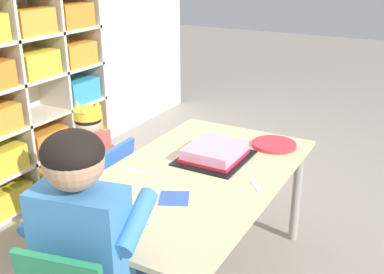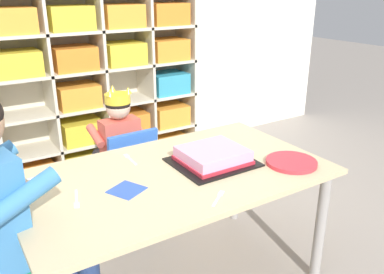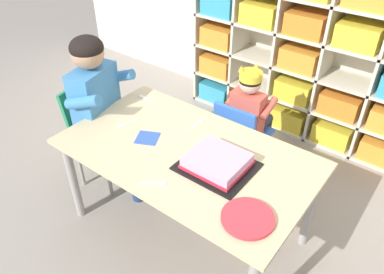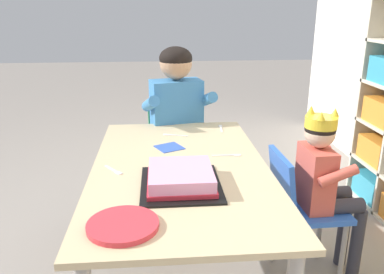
{
  "view_description": "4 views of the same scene",
  "coord_description": "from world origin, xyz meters",
  "views": [
    {
      "loc": [
        -1.65,
        -0.9,
        1.52
      ],
      "look_at": [
        0.06,
        0.04,
        0.75
      ],
      "focal_mm": 42.85,
      "sensor_mm": 36.0,
      "label": 1
    },
    {
      "loc": [
        -0.78,
        -1.38,
        1.36
      ],
      "look_at": [
        0.1,
        0.01,
        0.74
      ],
      "focal_mm": 37.96,
      "sensor_mm": 36.0,
      "label": 2
    },
    {
      "loc": [
        0.96,
        -1.21,
        1.83
      ],
      "look_at": [
        0.04,
        -0.01,
        0.71
      ],
      "focal_mm": 35.5,
      "sensor_mm": 36.0,
      "label": 3
    },
    {
      "loc": [
        1.6,
        -0.09,
        1.26
      ],
      "look_at": [
        0.15,
        0.04,
        0.78
      ],
      "focal_mm": 36.88,
      "sensor_mm": 36.0,
      "label": 4
    }
  ],
  "objects": [
    {
      "name": "ground",
      "position": [
        0.0,
        0.0,
        0.0
      ],
      "size": [
        16.0,
        16.0,
        0.0
      ],
      "primitive_type": "plane",
      "color": "gray"
    },
    {
      "name": "storage_cubby_shelf",
      "position": [
        0.05,
        1.41,
        0.63
      ],
      "size": [
        1.83,
        0.31,
        1.33
      ],
      "color": "beige",
      "rests_on": "ground"
    },
    {
      "name": "activity_table",
      "position": [
        0.0,
        0.0,
        0.53
      ],
      "size": [
        1.33,
        0.76,
        0.6
      ],
      "color": "#D1B789",
      "rests_on": "ground"
    },
    {
      "name": "classroom_chair_blue",
      "position": [
        0.01,
        0.55,
        0.38
      ],
      "size": [
        0.31,
        0.33,
        0.64
      ],
      "rotation": [
        0.0,
        0.0,
        3.17
      ],
      "color": "blue",
      "rests_on": "ground"
    },
    {
      "name": "child_with_crown",
      "position": [
        0.01,
        0.66,
        0.53
      ],
      "size": [
        0.3,
        0.31,
        0.84
      ],
      "rotation": [
        0.0,
        0.0,
        3.17
      ],
      "color": "#D15647",
      "rests_on": "ground"
    },
    {
      "name": "classroom_chair_adult_side",
      "position": [
        -0.77,
        0.01,
        0.43
      ],
      "size": [
        0.37,
        0.38,
        0.7
      ],
      "rotation": [
        0.0,
        0.0,
        1.79
      ],
      "color": "#238451",
      "rests_on": "ground"
    },
    {
      "name": "adult_helper_seated",
      "position": [
        -0.66,
        0.03,
        0.65
      ],
      "size": [
        0.46,
        0.45,
        1.04
      ],
      "rotation": [
        0.0,
        0.0,
        1.79
      ],
      "color": "#3D7FBC",
      "rests_on": "ground"
    },
    {
      "name": "birthday_cake_on_tray",
      "position": [
        0.2,
        -0.01,
        0.63
      ],
      "size": [
        0.36,
        0.31,
        0.07
      ],
      "color": "black",
      "rests_on": "activity_table"
    },
    {
      "name": "paper_plate_stack",
      "position": [
        0.49,
        -0.21,
        0.61
      ],
      "size": [
        0.23,
        0.23,
        0.02
      ],
      "primitive_type": "cylinder",
      "color": "#DB333D",
      "rests_on": "activity_table"
    },
    {
      "name": "paper_napkin_square",
      "position": [
        -0.24,
        -0.04,
        0.6
      ],
      "size": [
        0.16,
        0.16,
        0.0
      ],
      "primitive_type": "cube",
      "rotation": [
        0.0,
        0.0,
        0.46
      ],
      "color": "#3356B7",
      "rests_on": "activity_table"
    },
    {
      "name": "fork_near_cake_tray",
      "position": [
        -0.54,
        0.27,
        0.6
      ],
      "size": [
        0.13,
        0.02,
        0.0
      ],
      "rotation": [
        0.0,
        0.0,
        6.21
      ],
      "color": "white",
      "rests_on": "activity_table"
    },
    {
      "name": "fork_by_napkin",
      "position": [
        -0.1,
        0.23,
        0.6
      ],
      "size": [
        0.02,
        0.14,
        0.0
      ],
      "rotation": [
        0.0,
        0.0,
        4.67
      ],
      "color": "white",
      "rests_on": "activity_table"
    },
    {
      "name": "fork_beside_plate_stack",
      "position": [
        -0.43,
        -0.01,
        0.6
      ],
      "size": [
        0.05,
        0.14,
        0.0
      ],
      "rotation": [
        0.0,
        0.0,
        1.29
      ],
      "color": "white",
      "rests_on": "activity_table"
    },
    {
      "name": "fork_near_child_seat",
      "position": [
        0.03,
        -0.28,
        0.6
      ],
      "size": [
        0.11,
        0.09,
        0.0
      ],
      "rotation": [
        0.0,
        0.0,
        3.79
      ],
      "color": "white",
      "rests_on": "activity_table"
    }
  ]
}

